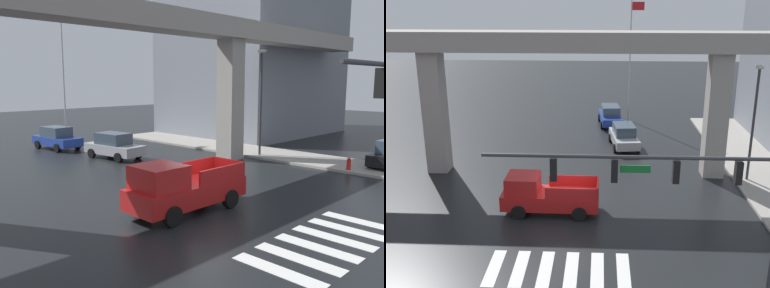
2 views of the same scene
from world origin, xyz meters
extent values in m
plane|color=black|center=(0.00, 0.00, 0.00)|extent=(120.00, 120.00, 0.00)
cube|color=silver|center=(-2.75, -5.36, 0.01)|extent=(0.55, 2.80, 0.01)
cube|color=silver|center=(-1.65, -5.36, 0.01)|extent=(0.55, 2.80, 0.01)
cube|color=silver|center=(-0.55, -5.36, 0.01)|extent=(0.55, 2.80, 0.01)
cube|color=silver|center=(0.55, -5.36, 0.01)|extent=(0.55, 2.80, 0.01)
cube|color=silver|center=(1.65, -5.36, 0.01)|extent=(0.55, 2.80, 0.01)
cube|color=silver|center=(2.75, -5.36, 0.01)|extent=(0.55, 2.80, 0.01)
cube|color=#9E9991|center=(0.00, 5.98, 8.43)|extent=(49.82, 2.00, 1.20)
cube|color=#9E9991|center=(8.88, 5.98, 3.92)|extent=(1.30, 1.30, 7.83)
cube|color=#9E9991|center=(12.06, 2.00, 0.07)|extent=(4.00, 36.00, 0.15)
cube|color=red|center=(-0.89, 0.08, 0.78)|extent=(5.13, 1.97, 0.80)
cube|color=red|center=(-2.34, 0.10, 1.63)|extent=(1.72, 1.77, 0.90)
cube|color=#3F5160|center=(-2.81, 0.11, 1.63)|extent=(0.12, 1.67, 0.77)
cube|color=red|center=(0.24, -0.81, 1.48)|extent=(2.65, 0.14, 0.60)
cube|color=red|center=(0.27, 0.94, 1.48)|extent=(2.65, 0.14, 0.60)
cube|color=red|center=(1.61, 0.05, 1.48)|extent=(0.12, 1.75, 0.60)
cylinder|color=black|center=(-2.49, -0.80, 0.38)|extent=(0.76, 0.29, 0.76)
cylinder|color=black|center=(-2.46, 1.01, 0.38)|extent=(0.76, 0.29, 0.76)
cylinder|color=black|center=(0.67, -0.84, 0.38)|extent=(0.76, 0.29, 0.76)
cylinder|color=black|center=(0.70, 0.96, 0.38)|extent=(0.76, 0.29, 0.76)
cube|color=#A8AAAF|center=(3.51, 11.58, 0.64)|extent=(2.26, 4.48, 0.64)
cube|color=#384756|center=(3.50, 11.68, 1.34)|extent=(1.75, 2.40, 0.76)
cylinder|color=black|center=(4.53, 10.36, 0.32)|extent=(0.32, 0.66, 0.64)
cylinder|color=black|center=(2.82, 10.15, 0.32)|extent=(0.32, 0.66, 0.64)
cylinder|color=black|center=(4.21, 13.01, 0.32)|extent=(0.32, 0.66, 0.64)
cylinder|color=black|center=(2.50, 12.80, 0.32)|extent=(0.32, 0.66, 0.64)
cylinder|color=black|center=(12.13, -2.08, 0.32)|extent=(0.65, 0.26, 0.64)
cube|color=#1E3899|center=(2.58, 17.86, 0.64)|extent=(2.14, 4.44, 0.64)
cube|color=#384756|center=(2.57, 17.95, 1.34)|extent=(1.69, 2.36, 0.76)
cylinder|color=black|center=(3.56, 16.61, 0.32)|extent=(0.30, 0.66, 0.64)
cylinder|color=black|center=(1.84, 16.45, 0.32)|extent=(0.30, 0.66, 0.64)
cylinder|color=black|center=(3.32, 19.26, 0.32)|extent=(0.30, 0.66, 0.64)
cylinder|color=black|center=(1.60, 19.10, 0.32)|extent=(0.30, 0.66, 0.64)
cube|color=black|center=(0.01, -6.75, 5.08)|extent=(0.24, 0.32, 0.84)
sphere|color=orange|center=(0.01, -6.75, 5.08)|extent=(0.17, 0.17, 0.17)
cylinder|color=#38383D|center=(10.86, 4.97, 3.50)|extent=(0.16, 0.16, 7.00)
ellipsoid|color=beige|center=(10.86, 4.97, 7.12)|extent=(0.44, 0.70, 0.24)
cylinder|color=red|center=(10.46, -1.47, 0.35)|extent=(0.24, 0.24, 0.70)
sphere|color=red|center=(10.46, -1.47, 0.74)|extent=(0.22, 0.22, 0.22)
cylinder|color=silver|center=(4.25, 19.57, 5.34)|extent=(0.12, 0.12, 10.69)
cube|color=red|center=(4.80, 19.57, 10.19)|extent=(1.10, 0.04, 0.70)
camera|label=1|loc=(-11.75, -11.01, 5.13)|focal=37.72mm
camera|label=2|loc=(1.68, -22.36, 11.10)|focal=43.37mm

